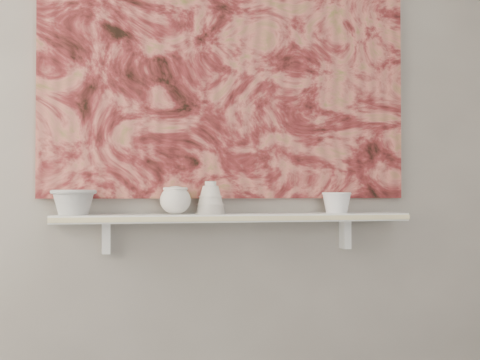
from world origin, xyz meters
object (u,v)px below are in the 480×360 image
object	(u,v)px
shelf	(235,218)
bowl_white	(337,203)
bowl_grey	(73,202)
painting	(230,62)
cup_cream	(175,200)
bell_vessel	(211,198)

from	to	relation	value
shelf	bowl_white	size ratio (longest dim) A/B	11.82
shelf	bowl_white	bearing A→B (deg)	0.00
bowl_grey	bowl_white	size ratio (longest dim) A/B	1.42
painting	bowl_white	xyz separation A→B (m)	(0.43, -0.08, -0.57)
cup_cream	painting	bearing A→B (deg)	19.00
painting	bell_vessel	size ratio (longest dim) A/B	11.78
painting	cup_cream	world-z (taller)	painting
cup_cream	shelf	bearing A→B (deg)	0.00
bowl_grey	shelf	bearing A→B (deg)	0.00
shelf	bowl_grey	world-z (taller)	bowl_grey
shelf	painting	xyz separation A→B (m)	(0.00, 0.08, 0.62)
shelf	bowl_grey	distance (m)	0.61
shelf	painting	bearing A→B (deg)	90.00
painting	bowl_white	world-z (taller)	painting
painting	bowl_grey	bearing A→B (deg)	-172.50
cup_cream	bell_vessel	distance (m)	0.14
bowl_grey	cup_cream	world-z (taller)	cup_cream
bell_vessel	shelf	bearing A→B (deg)	0.00
bowl_grey	painting	bearing A→B (deg)	7.50
cup_cream	bell_vessel	bearing A→B (deg)	0.00
painting	bell_vessel	xyz separation A→B (m)	(-0.10, -0.08, -0.55)
cup_cream	bowl_white	size ratio (longest dim) A/B	1.00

